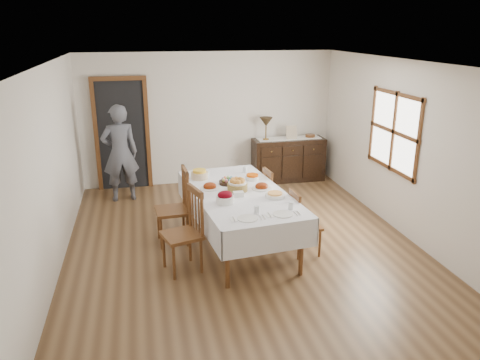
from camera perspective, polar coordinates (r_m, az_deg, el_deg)
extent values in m
plane|color=brown|center=(6.98, 0.18, -7.68)|extent=(6.00, 6.00, 0.00)
cube|color=silver|center=(6.29, 0.20, 14.14)|extent=(5.00, 6.00, 0.02)
cube|color=white|center=(9.39, -3.78, 7.45)|extent=(5.00, 0.02, 2.60)
cube|color=white|center=(3.83, 10.00, -9.24)|extent=(5.00, 0.02, 2.60)
cube|color=white|center=(6.48, -21.97, 1.21)|extent=(0.02, 6.00, 2.60)
cube|color=white|center=(7.45, 19.37, 3.60)|extent=(0.02, 6.00, 2.60)
cube|color=white|center=(7.65, 18.30, 5.62)|extent=(0.02, 1.30, 1.10)
cube|color=brown|center=(7.64, 18.21, 5.61)|extent=(0.03, 1.46, 1.26)
cube|color=black|center=(9.31, -14.15, 5.28)|extent=(0.90, 0.06, 2.10)
cube|color=brown|center=(9.29, -14.15, 5.25)|extent=(1.04, 0.08, 2.18)
cube|color=white|center=(6.57, -0.15, -1.61)|extent=(1.46, 2.52, 0.04)
cylinder|color=brown|center=(5.70, -1.55, -9.59)|extent=(0.06, 0.06, 0.78)
cylinder|color=brown|center=(6.03, 7.51, -8.12)|extent=(0.06, 0.06, 0.78)
cylinder|color=brown|center=(7.54, -6.21, -2.54)|extent=(0.06, 0.06, 0.78)
cylinder|color=brown|center=(7.79, 0.87, -1.74)|extent=(0.06, 0.06, 0.78)
cube|color=white|center=(6.47, -5.29, -3.56)|extent=(0.29, 2.43, 0.37)
cube|color=white|center=(6.83, 4.72, -2.35)|extent=(0.29, 2.43, 0.37)
cube|color=white|center=(5.58, 3.83, -7.20)|extent=(1.24, 0.16, 0.37)
cube|color=white|center=(7.72, -3.00, 0.14)|extent=(1.24, 0.16, 0.37)
cube|color=brown|center=(6.09, -7.13, -6.72)|extent=(0.57, 0.57, 0.04)
cylinder|color=brown|center=(6.31, -9.26, -8.51)|extent=(0.04, 0.04, 0.47)
cylinder|color=brown|center=(5.99, -8.05, -9.96)|extent=(0.04, 0.04, 0.47)
cylinder|color=brown|center=(6.42, -6.10, -7.86)|extent=(0.04, 0.04, 0.47)
cylinder|color=brown|center=(6.11, -4.74, -9.23)|extent=(0.04, 0.04, 0.47)
cylinder|color=brown|center=(6.21, -6.12, -3.11)|extent=(0.04, 0.04, 0.61)
cylinder|color=brown|center=(5.87, -4.65, -4.35)|extent=(0.04, 0.04, 0.61)
cube|color=brown|center=(5.95, -5.48, -1.36)|extent=(0.16, 0.43, 0.09)
cylinder|color=brown|center=(6.13, -5.76, -3.59)|extent=(0.02, 0.02, 0.50)
cylinder|color=brown|center=(6.05, -5.40, -3.90)|extent=(0.02, 0.02, 0.50)
cylinder|color=brown|center=(5.96, -5.03, -4.22)|extent=(0.02, 0.02, 0.50)
cube|color=brown|center=(6.88, -8.29, -3.72)|extent=(0.49, 0.49, 0.04)
cylinder|color=brown|center=(7.13, -9.91, -5.25)|extent=(0.04, 0.04, 0.48)
cylinder|color=brown|center=(6.79, -9.57, -6.48)|extent=(0.04, 0.04, 0.48)
cylinder|color=brown|center=(7.17, -6.90, -4.96)|extent=(0.04, 0.04, 0.48)
cylinder|color=brown|center=(6.83, -6.40, -6.17)|extent=(0.04, 0.04, 0.48)
cylinder|color=brown|center=(6.98, -6.91, -0.60)|extent=(0.04, 0.04, 0.62)
cylinder|color=brown|center=(6.61, -6.37, -1.68)|extent=(0.04, 0.04, 0.62)
cube|color=brown|center=(6.71, -6.73, 1.03)|extent=(0.07, 0.45, 0.09)
cylinder|color=brown|center=(6.90, -6.77, -1.03)|extent=(0.02, 0.02, 0.51)
cylinder|color=brown|center=(6.80, -6.64, -1.30)|extent=(0.02, 0.02, 0.51)
cylinder|color=brown|center=(6.71, -6.50, -1.57)|extent=(0.02, 0.02, 0.51)
cube|color=brown|center=(6.58, 8.00, -5.58)|extent=(0.40, 0.40, 0.04)
cylinder|color=brown|center=(6.60, 9.70, -7.66)|extent=(0.03, 0.03, 0.39)
cylinder|color=brown|center=(6.86, 8.63, -6.58)|extent=(0.03, 0.03, 0.39)
cylinder|color=brown|center=(6.49, 7.16, -8.01)|extent=(0.03, 0.03, 0.39)
cylinder|color=brown|center=(6.75, 6.18, -6.90)|extent=(0.03, 0.03, 0.39)
cylinder|color=brown|center=(6.28, 7.20, -4.20)|extent=(0.04, 0.04, 0.51)
cylinder|color=brown|center=(6.56, 6.14, -3.14)|extent=(0.04, 0.04, 0.51)
cube|color=brown|center=(6.34, 6.73, -1.81)|extent=(0.05, 0.37, 0.07)
cylinder|color=brown|center=(6.36, 6.92, -4.08)|extent=(0.02, 0.02, 0.42)
cylinder|color=brown|center=(6.43, 6.65, -3.81)|extent=(0.02, 0.02, 0.42)
cylinder|color=brown|center=(6.50, 6.39, -3.55)|extent=(0.02, 0.02, 0.42)
cube|color=brown|center=(7.44, 4.63, -2.51)|extent=(0.43, 0.43, 0.04)
cylinder|color=brown|center=(7.45, 6.19, -4.37)|extent=(0.03, 0.03, 0.40)
cylinder|color=brown|center=(7.72, 5.24, -3.51)|extent=(0.03, 0.03, 0.40)
cylinder|color=brown|center=(7.33, 3.90, -4.68)|extent=(0.03, 0.03, 0.40)
cylinder|color=brown|center=(7.60, 3.02, -3.79)|extent=(0.03, 0.03, 0.40)
cylinder|color=brown|center=(7.14, 3.87, -1.15)|extent=(0.04, 0.04, 0.53)
cylinder|color=brown|center=(7.44, 2.92, -0.33)|extent=(0.04, 0.04, 0.53)
cube|color=brown|center=(7.22, 3.42, 0.96)|extent=(0.07, 0.38, 0.08)
cylinder|color=brown|center=(7.22, 3.62, -1.08)|extent=(0.02, 0.02, 0.43)
cylinder|color=brown|center=(7.30, 3.38, -0.87)|extent=(0.02, 0.02, 0.43)
cylinder|color=brown|center=(7.37, 3.15, -0.67)|extent=(0.02, 0.02, 0.43)
cube|color=black|center=(9.68, 5.90, 2.49)|extent=(1.46, 0.49, 0.88)
cube|color=black|center=(9.25, 3.84, 3.49)|extent=(0.41, 0.02, 0.18)
sphere|color=brown|center=(9.23, 3.88, 3.46)|extent=(0.03, 0.03, 0.03)
cube|color=black|center=(9.38, 6.43, 3.62)|extent=(0.41, 0.02, 0.18)
sphere|color=brown|center=(9.36, 6.46, 3.59)|extent=(0.03, 0.03, 0.03)
cube|color=black|center=(9.53, 8.94, 3.74)|extent=(0.41, 0.02, 0.18)
sphere|color=brown|center=(9.51, 8.98, 3.71)|extent=(0.03, 0.03, 0.03)
imported|color=#50525C|center=(8.65, -14.45, 3.56)|extent=(0.64, 0.47, 1.89)
cylinder|color=olive|center=(6.59, -0.32, -0.86)|extent=(0.29, 0.29, 0.11)
cylinder|color=white|center=(6.57, -0.32, -0.33)|extent=(0.26, 0.26, 0.02)
sphere|color=orange|center=(6.58, 0.29, -0.04)|extent=(0.08, 0.08, 0.08)
sphere|color=orange|center=(6.62, 0.02, 0.08)|extent=(0.08, 0.08, 0.08)
sphere|color=orange|center=(6.63, -0.45, 0.10)|extent=(0.08, 0.08, 0.08)
sphere|color=orange|center=(6.60, -0.85, 0.02)|extent=(0.08, 0.08, 0.08)
sphere|color=orange|center=(6.55, -0.94, -0.13)|extent=(0.08, 0.08, 0.08)
sphere|color=orange|center=(6.50, -0.67, -0.25)|extent=(0.08, 0.08, 0.08)
sphere|color=orange|center=(6.49, -0.19, -0.28)|extent=(0.08, 0.08, 0.08)
sphere|color=orange|center=(6.52, 0.20, -0.19)|extent=(0.08, 0.08, 0.08)
cylinder|color=black|center=(6.89, -1.46, -0.29)|extent=(0.27, 0.27, 0.04)
ellipsoid|color=pink|center=(6.89, -0.84, 0.13)|extent=(0.05, 0.05, 0.06)
ellipsoid|color=#5CBCD5|center=(6.93, -1.06, 0.24)|extent=(0.05, 0.05, 0.06)
ellipsoid|color=#A2EF7C|center=(6.95, -1.47, 0.28)|extent=(0.05, 0.05, 0.06)
ellipsoid|color=#FF773B|center=(6.93, -1.87, 0.23)|extent=(0.05, 0.05, 0.06)
ellipsoid|color=#B380C0|center=(6.89, -2.08, 0.11)|extent=(0.05, 0.05, 0.06)
ellipsoid|color=#DAD968|center=(6.84, -2.00, -0.02)|extent=(0.05, 0.05, 0.06)
ellipsoid|color=pink|center=(6.81, -1.67, -0.10)|extent=(0.05, 0.05, 0.06)
ellipsoid|color=#5CBCD5|center=(6.81, -1.23, -0.10)|extent=(0.05, 0.05, 0.06)
ellipsoid|color=#A2EF7C|center=(6.84, -0.91, -0.01)|extent=(0.05, 0.05, 0.06)
cylinder|color=white|center=(6.70, -3.70, -1.00)|extent=(0.28, 0.28, 0.01)
ellipsoid|color=maroon|center=(6.69, -3.70, -0.76)|extent=(0.19, 0.16, 0.11)
cylinder|color=white|center=(6.68, 2.65, -1.02)|extent=(0.28, 0.28, 0.02)
ellipsoid|color=maroon|center=(6.67, 2.66, -0.77)|extent=(0.19, 0.16, 0.11)
cylinder|color=white|center=(6.14, -1.83, -2.41)|extent=(0.24, 0.24, 0.09)
ellipsoid|color=#5A000A|center=(6.12, -1.84, -1.83)|extent=(0.20, 0.17, 0.11)
cylinder|color=white|center=(7.07, 1.51, 0.26)|extent=(0.20, 0.20, 0.06)
cylinder|color=#D24901|center=(7.06, 1.51, 0.59)|extent=(0.18, 0.18, 0.03)
cylinder|color=beige|center=(7.14, -4.96, 0.57)|extent=(0.26, 0.26, 0.10)
cylinder|color=yellow|center=(7.12, -4.98, 1.11)|extent=(0.20, 0.20, 0.04)
cylinder|color=white|center=(6.37, 4.29, -1.91)|extent=(0.27, 0.27, 0.05)
cylinder|color=#FDAB4F|center=(6.36, 4.29, -1.62)|extent=(0.20, 0.20, 0.02)
cube|color=white|center=(6.37, -0.20, -1.74)|extent=(0.15, 0.11, 0.07)
cylinder|color=white|center=(5.66, 0.94, -4.70)|extent=(0.25, 0.25, 0.01)
cube|color=white|center=(5.62, -0.75, -4.88)|extent=(0.09, 0.13, 0.01)
cube|color=white|center=(5.62, -0.75, -4.82)|extent=(0.03, 0.16, 0.01)
cube|color=white|center=(5.69, 2.52, -4.60)|extent=(0.03, 0.18, 0.01)
cube|color=white|center=(5.70, 2.91, -4.56)|extent=(0.03, 0.14, 0.01)
cylinder|color=white|center=(5.81, 2.05, -3.62)|extent=(0.07, 0.07, 0.10)
cylinder|color=white|center=(5.80, 5.25, -4.16)|extent=(0.25, 0.25, 0.01)
cube|color=white|center=(5.76, 3.63, -4.34)|extent=(0.09, 0.13, 0.01)
cube|color=white|center=(5.76, 3.63, -4.28)|extent=(0.03, 0.16, 0.01)
cube|color=white|center=(5.85, 6.75, -4.05)|extent=(0.03, 0.18, 0.01)
cube|color=white|center=(5.87, 7.12, -4.02)|extent=(0.03, 0.14, 0.01)
cylinder|color=white|center=(5.96, 6.22, -3.11)|extent=(0.07, 0.07, 0.10)
cylinder|color=white|center=(7.20, -3.99, 0.73)|extent=(0.06, 0.06, 0.10)
cylinder|color=white|center=(7.40, 0.62, 1.29)|extent=(0.07, 0.07, 0.11)
cube|color=white|center=(9.60, 5.97, 5.09)|extent=(1.30, 0.35, 0.01)
cylinder|color=brown|center=(9.43, 3.16, 4.98)|extent=(0.12, 0.12, 0.03)
cylinder|color=brown|center=(9.40, 3.18, 5.81)|extent=(0.02, 0.02, 0.25)
cone|color=#3B2E1B|center=(9.35, 3.20, 7.10)|extent=(0.26, 0.26, 0.18)
cube|color=#BDAA8D|center=(9.50, 6.30, 5.77)|extent=(0.22, 0.08, 0.28)
cylinder|color=brown|center=(9.75, 8.55, 5.34)|extent=(0.20, 0.20, 0.06)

